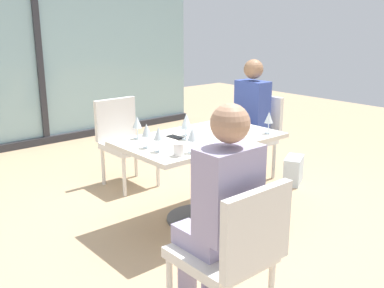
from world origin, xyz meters
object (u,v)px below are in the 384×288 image
Objects in this scene: chair_far_right at (254,132)px; chair_near_window at (124,137)px; wine_glass_4 at (186,120)px; handbag_0 at (293,170)px; person_front_left at (220,206)px; wine_glass_6 at (269,118)px; wine_glass_2 at (159,134)px; wine_glass_5 at (185,123)px; wine_glass_3 at (147,131)px; person_far_right at (248,114)px; dining_table_main at (200,160)px; wine_glass_0 at (137,123)px; wine_glass_1 at (192,135)px; cell_phone_on_table at (175,137)px; chair_front_left at (234,249)px; coffee_cup at (179,149)px.

chair_far_right and chair_near_window have the same top height.
handbag_0 is (1.38, -0.08, -0.72)m from wine_glass_4.
person_front_left is 1.53m from wine_glass_6.
wine_glass_2 is 0.39m from wine_glass_5.
wine_glass_3 is 1.97m from handbag_0.
person_front_left is (-0.79, -2.22, 0.20)m from chair_near_window.
wine_glass_2 is (-1.57, -0.57, 0.16)m from person_far_right.
wine_glass_4 is at bearing 145.49° from wine_glass_6.
dining_table_main is 7.06× the size of wine_glass_2.
wine_glass_0 and wine_glass_2 have the same top height.
wine_glass_1 is 1.00× the size of wine_glass_5.
wine_glass_1 is 1.00× the size of wine_glass_3.
wine_glass_4 is (0.36, -0.18, 0.00)m from wine_glass_0.
dining_table_main is 7.06× the size of wine_glass_4.
wine_glass_3 is at bearing -109.45° from wine_glass_0.
wine_glass_5 reaches higher than chair_near_window.
chair_near_window is at bearing 68.70° from wine_glass_2.
cell_phone_on_table is at bearing 144.15° from dining_table_main.
wine_glass_0 is at bearing -115.20° from chair_near_window.
chair_far_right is 1.06m from wine_glass_6.
chair_far_right is 0.69× the size of person_front_left.
wine_glass_0 reaches higher than chair_far_right.
chair_near_window is 0.69× the size of person_front_left.
wine_glass_4 is at bearing 57.64° from person_front_left.
dining_table_main is at bearing -63.96° from wine_glass_4.
wine_glass_1 reaches higher than chair_front_left.
wine_glass_5 is at bearing -79.72° from cell_phone_on_table.
chair_far_right is 1.00× the size of chair_near_window.
wine_glass_0 is 2.06× the size of coffee_cup.
cell_phone_on_table reaches higher than dining_table_main.
person_front_left is 1.39m from wine_glass_4.
chair_front_left is 4.70× the size of wine_glass_3.
wine_glass_5 is (0.28, -0.27, 0.00)m from wine_glass_0.
wine_glass_2 is (-0.17, 0.18, 0.00)m from wine_glass_1.
person_front_left reaches higher than chair_near_window.
person_far_right reaches higher than coffee_cup.
chair_front_left is 1.27m from wine_glass_3.
wine_glass_3 is 0.46m from wine_glass_4.
person_far_right is (1.07, -0.71, 0.20)m from chair_near_window.
wine_glass_3 is at bearing 75.20° from person_front_left.
wine_glass_1 is (-1.40, -0.75, 0.16)m from person_far_right.
chair_far_right is 4.70× the size of wine_glass_3.
chair_far_right is at bearing 21.19° from dining_table_main.
chair_front_left is at bearing -111.11° from coffee_cup.
chair_front_left reaches higher than handbag_0.
wine_glass_3 is at bearing -169.13° from wine_glass_4.
wine_glass_5 is (0.65, 1.18, 0.37)m from chair_front_left.
dining_table_main is at bearing 41.31° from wine_glass_1.
wine_glass_4 is 0.12m from wine_glass_5.
dining_table_main is at bearing 53.14° from person_front_left.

